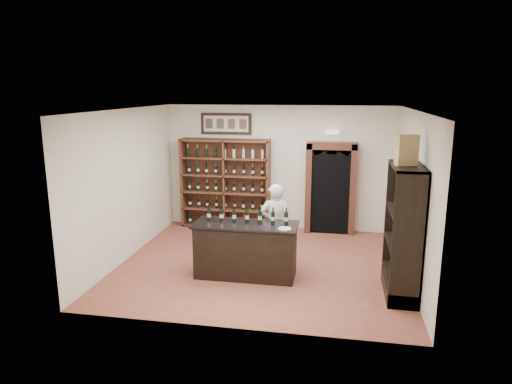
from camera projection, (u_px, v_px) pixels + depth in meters
floor at (262, 264)px, 8.99m from camera, size 5.50×5.50×0.00m
ceiling at (262, 110)px, 8.32m from camera, size 5.50×5.50×0.00m
wall_back at (279, 168)px, 11.05m from camera, size 5.50×0.04×3.00m
wall_left at (127, 185)px, 9.13m from camera, size 0.04×5.00×3.00m
wall_right at (413, 196)px, 8.18m from camera, size 0.04×5.00×3.00m
wine_shelf at (226, 183)px, 11.21m from camera, size 2.20×0.38×2.20m
framed_picture at (226, 124)px, 11.02m from camera, size 1.25×0.04×0.52m
arched_doorway at (331, 186)px, 10.75m from camera, size 1.17×0.35×2.17m
emergency_light at (333, 132)px, 10.56m from camera, size 0.30×0.10×0.10m
tasting_counter at (246, 250)px, 8.34m from camera, size 1.88×0.78×1.00m
counter_bottle_0 at (209, 214)px, 8.44m from camera, size 0.07×0.07×0.30m
counter_bottle_1 at (221, 215)px, 8.40m from camera, size 0.07×0.07×0.30m
counter_bottle_2 at (234, 216)px, 8.36m from camera, size 0.07×0.07×0.30m
counter_bottle_3 at (247, 216)px, 8.32m from camera, size 0.07×0.07×0.30m
counter_bottle_4 at (260, 217)px, 8.27m from camera, size 0.07×0.07×0.30m
counter_bottle_5 at (273, 217)px, 8.23m from camera, size 0.07×0.07×0.30m
counter_bottle_6 at (286, 218)px, 8.19m from camera, size 0.07×0.07×0.30m
side_cabinet at (404, 252)px, 7.52m from camera, size 0.48×1.20×2.20m
shopkeeper at (275, 224)px, 8.88m from camera, size 0.68×0.55×1.61m
plate at (285, 229)px, 7.89m from camera, size 0.23×0.23×0.02m
wine_crate at (407, 150)px, 7.13m from camera, size 0.37×0.26×0.48m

